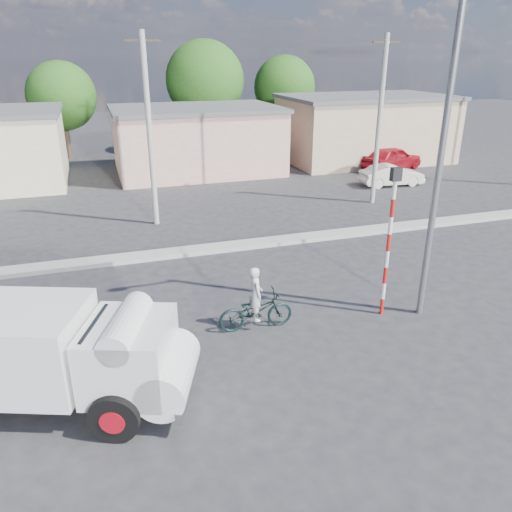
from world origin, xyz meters
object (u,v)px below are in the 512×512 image
object	(u,v)px
cyclist	(256,303)
traffic_pole	(390,231)
car_cream	(392,175)
truck	(56,354)
streetlight	(437,144)
car_red	(392,158)
bicycle	(256,311)

from	to	relation	value
cyclist	traffic_pole	xyz separation A→B (m)	(3.79, -0.35, 1.82)
traffic_pole	car_cream	bearing A→B (deg)	56.92
truck	streetlight	xyz separation A→B (m)	(9.72, 1.15, 3.66)
car_red	car_cream	bearing A→B (deg)	127.22
truck	traffic_pole	bearing A→B (deg)	30.04
car_red	traffic_pole	world-z (taller)	traffic_pole
bicycle	streetlight	world-z (taller)	streetlight
car_red	cyclist	bearing A→B (deg)	117.83
truck	cyclist	bearing A→B (deg)	40.49
cyclist	car_red	bearing A→B (deg)	-38.96
truck	bicycle	xyz separation A→B (m)	(4.99, 1.80, -0.75)
bicycle	cyclist	bearing A→B (deg)	0.00
bicycle	car_cream	bearing A→B (deg)	-41.18
cyclist	car_red	size ratio (longest dim) A/B	0.34
truck	traffic_pole	distance (m)	9.00
cyclist	streetlight	world-z (taller)	streetlight
bicycle	streetlight	xyz separation A→B (m)	(4.73, -0.65, 4.41)
bicycle	truck	bearing A→B (deg)	112.55
cyclist	traffic_pole	size ratio (longest dim) A/B	0.36
truck	bicycle	distance (m)	5.36
car_cream	traffic_pole	distance (m)	15.98
truck	cyclist	size ratio (longest dim) A/B	3.88
cyclist	car_cream	size ratio (longest dim) A/B	0.42
car_cream	streetlight	world-z (taller)	streetlight
cyclist	car_cream	world-z (taller)	cyclist
cyclist	truck	bearing A→B (deg)	112.55
bicycle	car_cream	size ratio (longest dim) A/B	0.57
cyclist	streetlight	size ratio (longest dim) A/B	0.17
bicycle	streetlight	size ratio (longest dim) A/B	0.23
car_cream	bicycle	bearing A→B (deg)	140.44
car_red	streetlight	size ratio (longest dim) A/B	0.51
traffic_pole	car_red	bearing A→B (deg)	57.09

